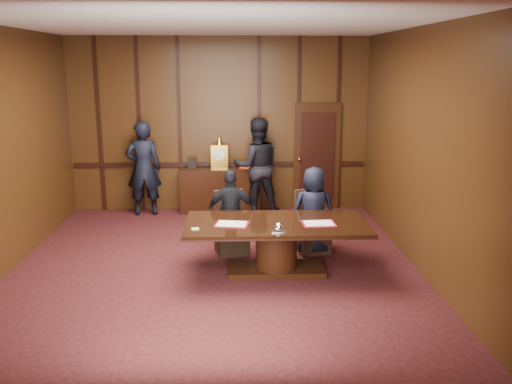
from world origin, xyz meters
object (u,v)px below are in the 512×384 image
conference_table (276,239)px  witness_left (144,168)px  signatory_right (314,211)px  witness_right (257,166)px  signatory_left (231,213)px  sideboard (220,188)px

conference_table → witness_left: (-2.40, 3.19, 0.43)m
conference_table → witness_left: witness_left is taller
signatory_right → witness_right: 2.54m
conference_table → witness_left: size_ratio=1.39×
signatory_right → witness_right: (-0.81, 2.39, 0.26)m
signatory_right → witness_right: bearing=-70.0°
signatory_left → witness_left: 2.98m
signatory_left → witness_right: (0.49, 2.39, 0.28)m
witness_left → sideboard: bearing=-179.2°
sideboard → witness_left: (-1.50, -0.16, 0.46)m
signatory_right → signatory_left: bearing=1.4°
sideboard → witness_right: 0.90m
conference_table → signatory_left: size_ratio=1.92×
signatory_left → signatory_right: signatory_right is taller
signatory_left → signatory_right: size_ratio=0.97×
conference_table → witness_right: 3.23m
sideboard → conference_table: 3.47m
signatory_left → signatory_right: 1.30m
witness_right → conference_table: bearing=86.1°
sideboard → signatory_left: size_ratio=1.17×
sideboard → witness_right: witness_right is taller
signatory_right → sideboard: bearing=-57.4°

